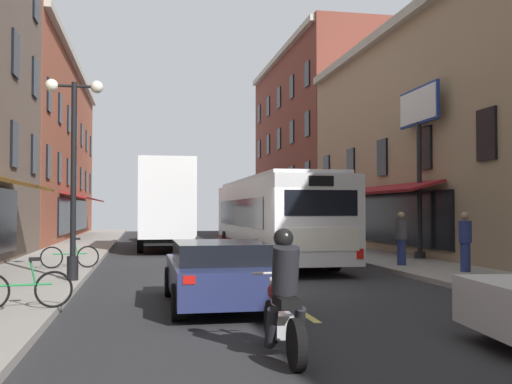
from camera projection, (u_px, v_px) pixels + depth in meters
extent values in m
cube|color=#28282B|center=(263.00, 289.00, 14.53)|extent=(34.80, 80.00, 0.10)
cube|color=#DBCC4C|center=(300.00, 311.00, 11.09)|extent=(0.14, 2.40, 0.01)
cube|color=#DBCC4C|center=(243.00, 274.00, 17.47)|extent=(0.14, 2.40, 0.01)
cube|color=#DBCC4C|center=(216.00, 257.00, 23.86)|extent=(0.14, 2.40, 0.01)
cube|color=#DBCC4C|center=(201.00, 247.00, 30.24)|extent=(0.14, 2.40, 0.01)
cube|color=#DBCC4C|center=(191.00, 241.00, 36.62)|extent=(0.14, 2.40, 0.01)
cube|color=#DBCC4C|center=(184.00, 236.00, 43.00)|extent=(0.14, 2.40, 0.01)
cube|color=#DBCC4C|center=(178.00, 233.00, 49.38)|extent=(0.14, 2.40, 0.01)
cube|color=gray|center=(8.00, 290.00, 13.43)|extent=(3.00, 80.00, 0.14)
cube|color=gray|center=(481.00, 279.00, 15.63)|extent=(3.00, 80.00, 0.14)
cube|color=black|center=(14.00, 144.00, 20.76)|extent=(0.10, 1.00, 1.60)
cube|color=black|center=(34.00, 155.00, 24.50)|extent=(0.10, 1.00, 1.60)
cube|color=black|center=(15.00, 54.00, 20.86)|extent=(0.10, 1.00, 1.60)
cube|color=black|center=(35.00, 78.00, 24.60)|extent=(0.10, 1.00, 1.60)
cube|color=black|center=(36.00, 2.00, 24.70)|extent=(0.10, 1.00, 1.60)
cube|color=brown|center=(12.00, 150.00, 38.76)|extent=(8.00, 26.57, 11.72)
cube|color=#B2AD9E|center=(77.00, 69.00, 39.70)|extent=(0.44, 26.07, 0.40)
cube|color=black|center=(75.00, 215.00, 39.38)|extent=(0.10, 16.00, 2.10)
cube|color=maroon|center=(86.00, 197.00, 39.55)|extent=(1.38, 14.93, 0.44)
cube|color=black|center=(48.00, 162.00, 28.24)|extent=(0.10, 1.00, 1.60)
cube|color=black|center=(60.00, 168.00, 31.98)|extent=(0.10, 1.00, 1.60)
cube|color=black|center=(68.00, 172.00, 35.72)|extent=(0.10, 1.00, 1.60)
cube|color=black|center=(75.00, 176.00, 39.46)|extent=(0.10, 1.00, 1.60)
cube|color=black|center=(81.00, 179.00, 43.20)|extent=(0.10, 1.00, 1.60)
cube|color=black|center=(86.00, 181.00, 46.94)|extent=(0.10, 1.00, 1.60)
cube|color=black|center=(90.00, 183.00, 50.69)|extent=(0.10, 1.00, 1.60)
cube|color=black|center=(49.00, 95.00, 28.34)|extent=(0.10, 1.00, 1.60)
cube|color=black|center=(60.00, 109.00, 32.08)|extent=(0.10, 1.00, 1.60)
cube|color=black|center=(69.00, 119.00, 35.82)|extent=(0.10, 1.00, 1.60)
cube|color=black|center=(76.00, 128.00, 39.56)|extent=(0.10, 1.00, 1.60)
cube|color=black|center=(82.00, 135.00, 43.30)|extent=(0.10, 1.00, 1.60)
cube|color=black|center=(87.00, 141.00, 47.04)|extent=(0.10, 1.00, 1.60)
cube|color=black|center=(91.00, 146.00, 50.78)|extent=(0.10, 1.00, 1.60)
cube|color=#9E8466|center=(467.00, 142.00, 26.63)|extent=(8.00, 19.90, 9.97)
cube|color=#B2AD9E|center=(380.00, 34.00, 26.01)|extent=(0.44, 19.40, 0.40)
cube|color=black|center=(383.00, 218.00, 25.77)|extent=(0.10, 12.00, 2.10)
cube|color=maroon|center=(367.00, 190.00, 25.67)|extent=(1.38, 11.20, 0.44)
cube|color=black|center=(487.00, 134.00, 18.00)|extent=(0.10, 1.00, 1.60)
cube|color=black|center=(425.00, 148.00, 21.92)|extent=(0.10, 1.00, 1.60)
cube|color=black|center=(382.00, 157.00, 25.85)|extent=(0.10, 1.00, 1.60)
cube|color=black|center=(351.00, 164.00, 29.78)|extent=(0.10, 1.00, 1.60)
cube|color=black|center=(327.00, 170.00, 33.71)|extent=(0.10, 1.00, 1.60)
cube|color=brown|center=(329.00, 145.00, 46.33)|extent=(8.00, 19.90, 14.08)
cube|color=#B2AD9E|center=(278.00, 57.00, 45.77)|extent=(0.44, 19.40, 0.40)
cube|color=black|center=(279.00, 215.00, 45.41)|extent=(0.10, 12.00, 2.10)
cube|color=#1E6638|center=(270.00, 199.00, 45.31)|extent=(1.38, 11.20, 0.44)
cube|color=black|center=(308.00, 174.00, 37.63)|extent=(0.10, 1.00, 1.60)
cube|color=black|center=(292.00, 177.00, 41.56)|extent=(0.10, 1.00, 1.60)
cube|color=black|center=(279.00, 180.00, 45.49)|extent=(0.10, 1.00, 1.60)
cube|color=black|center=(268.00, 183.00, 49.42)|extent=(0.10, 1.00, 1.60)
cube|color=black|center=(259.00, 185.00, 53.34)|extent=(0.10, 1.00, 1.60)
cube|color=black|center=(307.00, 124.00, 37.73)|extent=(0.10, 1.00, 1.60)
cube|color=black|center=(292.00, 132.00, 41.66)|extent=(0.10, 1.00, 1.60)
cube|color=black|center=(279.00, 139.00, 45.59)|extent=(0.10, 1.00, 1.60)
cube|color=black|center=(268.00, 144.00, 49.52)|extent=(0.10, 1.00, 1.60)
cube|color=black|center=(259.00, 149.00, 53.44)|extent=(0.10, 1.00, 1.60)
cube|color=black|center=(307.00, 74.00, 37.83)|extent=(0.10, 1.00, 1.60)
cube|color=black|center=(292.00, 87.00, 41.76)|extent=(0.10, 1.00, 1.60)
cube|color=black|center=(279.00, 98.00, 45.69)|extent=(0.10, 1.00, 1.60)
cube|color=black|center=(268.00, 106.00, 49.61)|extent=(0.10, 1.00, 1.60)
cube|color=black|center=(259.00, 114.00, 53.54)|extent=(0.10, 1.00, 1.60)
cylinder|color=black|center=(419.00, 190.00, 21.68)|extent=(0.18, 0.18, 4.99)
cylinder|color=black|center=(420.00, 255.00, 21.61)|extent=(0.40, 0.40, 0.24)
cube|color=navy|center=(419.00, 106.00, 21.78)|extent=(0.10, 3.00, 1.36)
cube|color=silver|center=(417.00, 106.00, 21.77)|extent=(0.04, 2.84, 1.20)
cube|color=silver|center=(420.00, 106.00, 21.79)|extent=(0.04, 2.84, 1.20)
cube|color=silver|center=(273.00, 217.00, 21.82)|extent=(2.58, 11.92, 2.56)
cube|color=silver|center=(273.00, 181.00, 21.87)|extent=(2.38, 10.72, 0.16)
cube|color=black|center=(271.00, 213.00, 22.12)|extent=(2.62, 9.52, 0.96)
cube|color=maroon|center=(273.00, 245.00, 21.79)|extent=(2.61, 11.52, 0.36)
cube|color=black|center=(246.00, 212.00, 27.64)|extent=(2.25, 0.13, 1.10)
cube|color=black|center=(321.00, 203.00, 16.03)|extent=(2.05, 0.13, 0.70)
cube|color=silver|center=(321.00, 239.00, 15.99)|extent=(2.15, 0.11, 0.64)
cube|color=black|center=(321.00, 181.00, 16.04)|extent=(0.70, 0.10, 0.28)
cube|color=red|center=(282.00, 255.00, 15.76)|extent=(0.20, 0.08, 0.28)
cube|color=red|center=(360.00, 254.00, 16.18)|extent=(0.20, 0.08, 0.28)
cylinder|color=black|center=(227.00, 243.00, 25.45)|extent=(0.30, 1.00, 1.00)
cylinder|color=black|center=(280.00, 242.00, 25.90)|extent=(0.30, 1.00, 1.00)
cylinder|color=black|center=(261.00, 256.00, 18.17)|extent=(0.30, 1.00, 1.00)
cylinder|color=black|center=(334.00, 254.00, 18.62)|extent=(0.30, 1.00, 1.00)
cube|color=black|center=(162.00, 217.00, 31.07)|extent=(2.31, 2.35, 2.40)
cube|color=black|center=(161.00, 201.00, 32.20)|extent=(2.00, 0.11, 0.80)
cube|color=silver|center=(165.00, 199.00, 27.08)|extent=(2.42, 5.86, 3.43)
cube|color=maroon|center=(192.00, 195.00, 27.31)|extent=(0.07, 3.51, 0.90)
cube|color=black|center=(164.00, 238.00, 28.17)|extent=(1.92, 7.80, 0.24)
cylinder|color=black|center=(141.00, 238.00, 30.63)|extent=(0.28, 0.90, 0.90)
cylinder|color=black|center=(183.00, 238.00, 31.05)|extent=(0.28, 0.90, 0.90)
cylinder|color=black|center=(140.00, 243.00, 25.95)|extent=(0.28, 0.90, 0.90)
cylinder|color=black|center=(191.00, 243.00, 26.36)|extent=(0.28, 0.90, 0.90)
cube|color=silver|center=(156.00, 232.00, 37.06)|extent=(1.90, 4.25, 0.61)
cube|color=black|center=(156.00, 223.00, 36.91)|extent=(1.74, 2.30, 0.54)
cube|color=red|center=(144.00, 230.00, 34.86)|extent=(0.20, 0.06, 0.14)
cube|color=red|center=(170.00, 230.00, 35.15)|extent=(0.20, 0.06, 0.14)
cylinder|color=black|center=(142.00, 235.00, 38.28)|extent=(0.22, 0.64, 0.64)
cylinder|color=black|center=(170.00, 234.00, 38.62)|extent=(0.22, 0.64, 0.64)
cylinder|color=black|center=(142.00, 236.00, 35.48)|extent=(0.22, 0.64, 0.64)
cylinder|color=black|center=(172.00, 236.00, 35.82)|extent=(0.22, 0.64, 0.64)
cube|color=navy|center=(219.00, 277.00, 11.74)|extent=(1.88, 4.37, 0.64)
cube|color=black|center=(220.00, 253.00, 11.58)|extent=(1.72, 2.36, 0.43)
cube|color=red|center=(189.00, 280.00, 9.48)|extent=(0.20, 0.06, 0.14)
cube|color=red|center=(281.00, 278.00, 9.77)|extent=(0.20, 0.06, 0.14)
cylinder|color=black|center=(170.00, 282.00, 13.02)|extent=(0.22, 0.64, 0.64)
cylinder|color=black|center=(249.00, 280.00, 13.35)|extent=(0.22, 0.64, 0.64)
cylinder|color=black|center=(178.00, 302.00, 10.11)|extent=(0.22, 0.64, 0.64)
cylinder|color=black|center=(279.00, 299.00, 10.45)|extent=(0.22, 0.64, 0.64)
cylinder|color=black|center=(499.00, 315.00, 8.89)|extent=(0.66, 0.28, 0.64)
cylinder|color=black|center=(271.00, 322.00, 8.37)|extent=(0.11, 0.62, 0.62)
cylinder|color=black|center=(297.00, 345.00, 6.95)|extent=(0.13, 0.62, 0.62)
cylinder|color=#B2B2B7|center=(273.00, 302.00, 8.26)|extent=(0.07, 0.33, 0.68)
ellipsoid|color=maroon|center=(280.00, 292.00, 7.85)|extent=(0.33, 0.56, 0.28)
cube|color=black|center=(287.00, 302.00, 7.46)|extent=(0.27, 0.56, 0.12)
cube|color=#B2B2B7|center=(283.00, 325.00, 7.66)|extent=(0.24, 0.40, 0.30)
cylinder|color=#B2B2B7|center=(275.00, 273.00, 8.18)|extent=(0.62, 0.05, 0.04)
cylinder|color=black|center=(285.00, 270.00, 7.54)|extent=(0.34, 0.46, 0.66)
sphere|color=black|center=(283.00, 238.00, 7.66)|extent=(0.26, 0.26, 0.26)
cylinder|color=black|center=(271.00, 328.00, 7.51)|extent=(0.14, 0.36, 0.56)
cylinder|color=black|center=(299.00, 327.00, 7.57)|extent=(0.14, 0.36, 0.56)
torus|color=black|center=(52.00, 257.00, 17.80)|extent=(0.67, 0.11, 0.66)
torus|color=black|center=(88.00, 257.00, 18.10)|extent=(0.67, 0.11, 0.66)
cylinder|color=#1E7F3F|center=(70.00, 254.00, 17.95)|extent=(1.00, 0.14, 0.04)
cylinder|color=#1E7F3F|center=(76.00, 248.00, 18.01)|extent=(0.14, 0.05, 0.50)
cube|color=black|center=(77.00, 239.00, 18.02)|extent=(0.21, 0.14, 0.06)
cylinder|color=#1E7F3F|center=(55.00, 239.00, 17.84)|extent=(0.08, 0.48, 0.03)
torus|color=black|center=(54.00, 289.00, 10.63)|extent=(0.66, 0.14, 0.66)
cylinder|color=#1E7F3F|center=(22.00, 285.00, 10.46)|extent=(0.99, 0.18, 0.04)
cylinder|color=#1E7F3F|center=(33.00, 274.00, 10.53)|extent=(0.14, 0.06, 0.50)
cube|color=black|center=(35.00, 259.00, 10.54)|extent=(0.22, 0.15, 0.06)
cylinder|color=navy|center=(401.00, 252.00, 18.90)|extent=(0.28, 0.28, 0.82)
cylinder|color=#4C4C51|center=(401.00, 229.00, 18.93)|extent=(0.36, 0.36, 0.64)
sphere|color=tan|center=(401.00, 215.00, 18.94)|extent=(0.22, 0.22, 0.22)
cylinder|color=navy|center=(465.00, 257.00, 16.87)|extent=(0.28, 0.28, 0.82)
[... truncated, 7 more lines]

